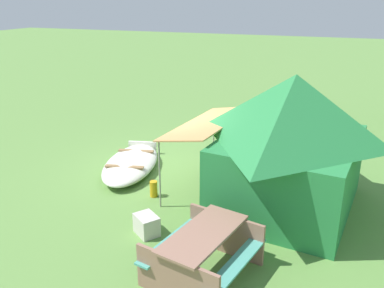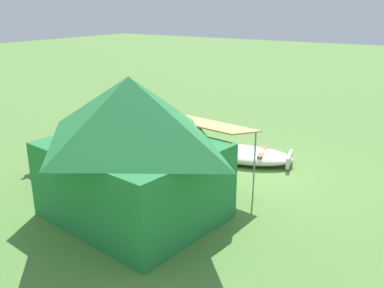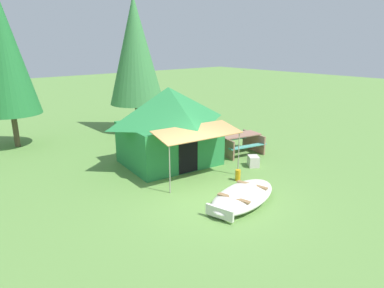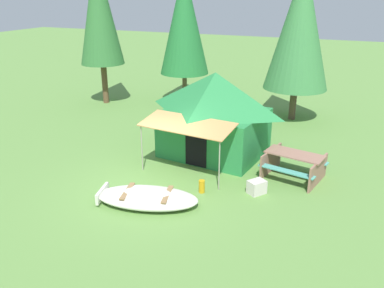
# 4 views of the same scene
# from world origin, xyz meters

# --- Properties ---
(ground_plane) EXTENTS (80.00, 80.00, 0.00)m
(ground_plane) POSITION_xyz_m (0.00, 0.00, 0.00)
(ground_plane) COLOR #608E42
(beached_rowboat) EXTENTS (2.98, 1.88, 0.39)m
(beached_rowboat) POSITION_xyz_m (0.44, -0.89, 0.20)
(beached_rowboat) COLOR silver
(beached_rowboat) RESTS_ON ground_plane
(canvas_cabin_tent) EXTENTS (3.78, 4.21, 2.86)m
(canvas_cabin_tent) POSITION_xyz_m (0.88, 3.16, 1.49)
(canvas_cabin_tent) COLOR #298242
(canvas_cabin_tent) RESTS_ON ground_plane
(picnic_table) EXTENTS (1.97, 1.77, 0.80)m
(picnic_table) POSITION_xyz_m (3.77, 2.28, 0.49)
(picnic_table) COLOR #986C59
(picnic_table) RESTS_ON ground_plane
(cooler_box) EXTENTS (0.57, 0.59, 0.39)m
(cooler_box) POSITION_xyz_m (3.00, 0.87, 0.19)
(cooler_box) COLOR silver
(cooler_box) RESTS_ON ground_plane
(fuel_can) EXTENTS (0.25, 0.25, 0.37)m
(fuel_can) POSITION_xyz_m (1.55, 0.31, 0.19)
(fuel_can) COLOR gold
(fuel_can) RESTS_ON ground_plane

